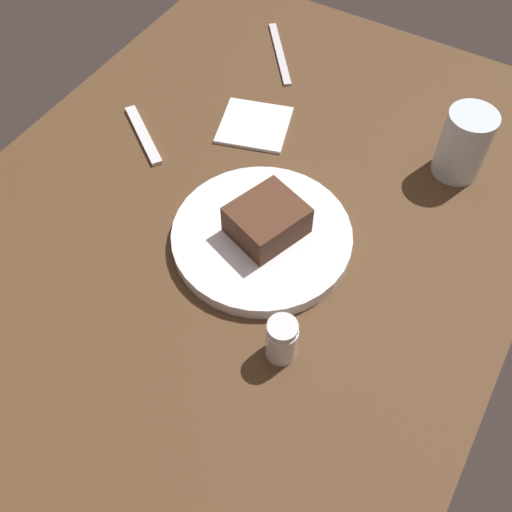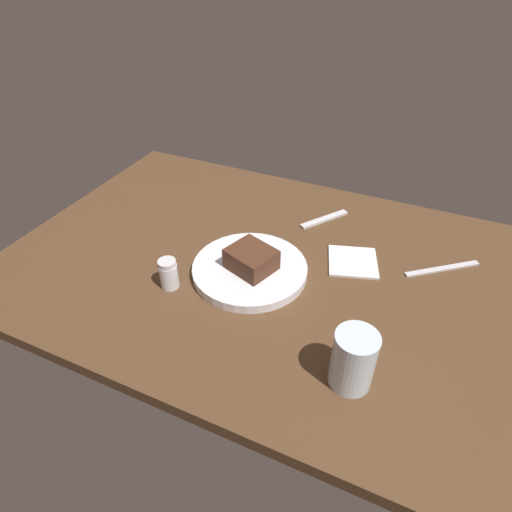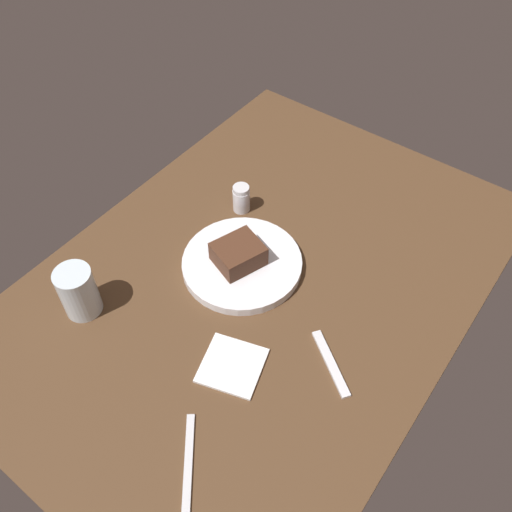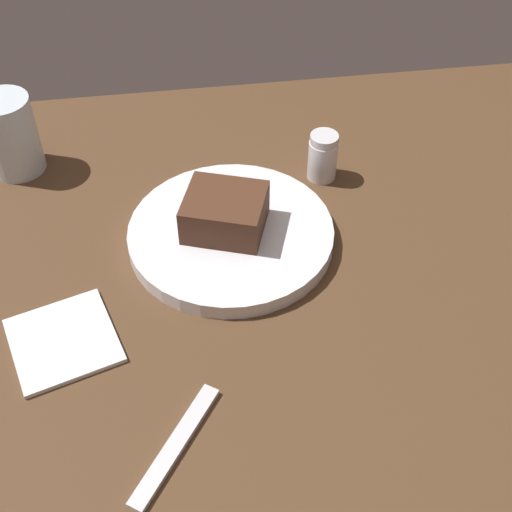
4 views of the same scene
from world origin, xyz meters
TOP-DOWN VIEW (x-y plane):
  - dining_table at (0.00, 0.00)cm, footprint 120.00×84.00cm
  - dessert_plate at (-0.27, -5.05)cm, footprint 26.56×26.56cm
  - chocolate_cake_slice at (0.62, -5.51)cm, footprint 12.24×11.50cm
  - salt_shaker at (-14.42, -16.38)cm, footprint 4.14×4.14cm
  - water_glass at (28.63, -24.66)cm, footprint 7.61×7.61cm
  - dessert_spoon at (9.09, 23.67)cm, footprint 10.09×13.31cm
  - butter_knife at (40.70, 14.75)cm, footprint 15.78×12.87cm
  - folded_napkin at (20.88, 8.62)cm, footprint 14.31×14.40cm

SIDE VIEW (x-z plane):
  - dining_table at x=0.00cm, z-range 0.00..3.00cm
  - butter_knife at x=40.70cm, z-range 3.00..3.50cm
  - folded_napkin at x=20.88cm, z-range 3.00..3.60cm
  - dessert_spoon at x=9.09cm, z-range 3.00..3.70cm
  - dessert_plate at x=-0.27cm, z-range 3.00..5.17cm
  - salt_shaker at x=-14.42cm, z-range 2.95..10.06cm
  - chocolate_cake_slice at x=0.62cm, z-range 5.17..10.13cm
  - water_glass at x=28.63cm, z-range 3.00..14.51cm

